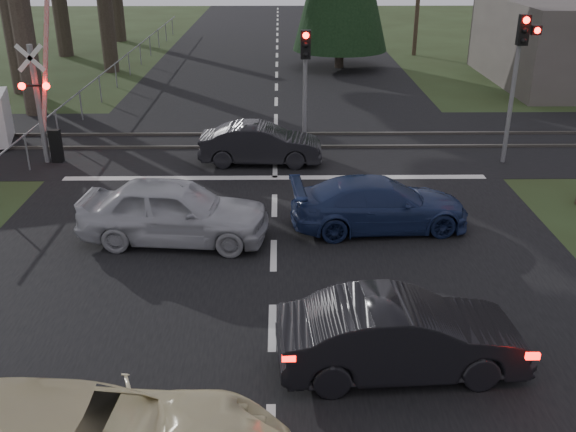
{
  "coord_description": "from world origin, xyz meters",
  "views": [
    {
      "loc": [
        0.17,
        -10.35,
        6.89
      ],
      "look_at": [
        0.33,
        2.34,
        1.3
      ],
      "focal_mm": 40.0,
      "sensor_mm": 36.0,
      "label": 1
    }
  ],
  "objects_px": {
    "dark_car_far": "(261,144)",
    "silver_car": "(174,211)",
    "blue_sedan": "(380,204)",
    "traffic_signal_right": "(520,61)",
    "traffic_signal_center": "(305,71)",
    "crossing_signal": "(45,101)",
    "dark_hatchback": "(401,336)"
  },
  "relations": [
    {
      "from": "traffic_signal_center",
      "to": "blue_sedan",
      "type": "distance_m",
      "value": 6.73
    },
    {
      "from": "traffic_signal_center",
      "to": "dark_car_far",
      "type": "xyz_separation_m",
      "value": [
        -1.46,
        -1.07,
        -2.16
      ]
    },
    {
      "from": "dark_car_far",
      "to": "traffic_signal_center",
      "type": "bearing_deg",
      "value": -51.84
    },
    {
      "from": "silver_car",
      "to": "crossing_signal",
      "type": "bearing_deg",
      "value": 45.25
    },
    {
      "from": "crossing_signal",
      "to": "traffic_signal_right",
      "type": "distance_m",
      "value": 14.88
    },
    {
      "from": "crossing_signal",
      "to": "traffic_signal_center",
      "type": "xyz_separation_m",
      "value": [
        8.27,
        0.89,
        0.75
      ]
    },
    {
      "from": "dark_car_far",
      "to": "silver_car",
      "type": "bearing_deg",
      "value": 163.43
    },
    {
      "from": "traffic_signal_right",
      "to": "blue_sedan",
      "type": "height_order",
      "value": "traffic_signal_right"
    },
    {
      "from": "traffic_signal_right",
      "to": "dark_hatchback",
      "type": "bearing_deg",
      "value": -116.41
    },
    {
      "from": "silver_car",
      "to": "blue_sedan",
      "type": "height_order",
      "value": "silver_car"
    },
    {
      "from": "crossing_signal",
      "to": "traffic_signal_right",
      "type": "bearing_deg",
      "value": -1.21
    },
    {
      "from": "blue_sedan",
      "to": "traffic_signal_right",
      "type": "bearing_deg",
      "value": -49.48
    },
    {
      "from": "dark_hatchback",
      "to": "silver_car",
      "type": "distance_m",
      "value": 6.91
    },
    {
      "from": "dark_hatchback",
      "to": "blue_sedan",
      "type": "xyz_separation_m",
      "value": [
        0.48,
        5.84,
        -0.04
      ]
    },
    {
      "from": "silver_car",
      "to": "blue_sedan",
      "type": "xyz_separation_m",
      "value": [
        5.06,
        0.66,
        -0.13
      ]
    },
    {
      "from": "silver_car",
      "to": "blue_sedan",
      "type": "bearing_deg",
      "value": -76.8
    },
    {
      "from": "crossing_signal",
      "to": "silver_car",
      "type": "xyz_separation_m",
      "value": [
        4.88,
        -5.92,
        -1.28
      ]
    },
    {
      "from": "dark_hatchback",
      "to": "blue_sedan",
      "type": "relative_size",
      "value": 0.93
    },
    {
      "from": "crossing_signal",
      "to": "blue_sedan",
      "type": "bearing_deg",
      "value": -27.9
    },
    {
      "from": "traffic_signal_center",
      "to": "blue_sedan",
      "type": "xyz_separation_m",
      "value": [
        1.67,
        -6.16,
        -2.16
      ]
    },
    {
      "from": "blue_sedan",
      "to": "traffic_signal_center",
      "type": "bearing_deg",
      "value": 10.26
    },
    {
      "from": "dark_hatchback",
      "to": "traffic_signal_center",
      "type": "bearing_deg",
      "value": 1.71
    },
    {
      "from": "traffic_signal_right",
      "to": "silver_car",
      "type": "xyz_separation_m",
      "value": [
        -9.94,
        -5.61,
        -2.54
      ]
    },
    {
      "from": "crossing_signal",
      "to": "silver_car",
      "type": "height_order",
      "value": "crossing_signal"
    },
    {
      "from": "traffic_signal_center",
      "to": "silver_car",
      "type": "distance_m",
      "value": 7.88
    },
    {
      "from": "dark_car_far",
      "to": "blue_sedan",
      "type": "bearing_deg",
      "value": -146.41
    },
    {
      "from": "crossing_signal",
      "to": "blue_sedan",
      "type": "xyz_separation_m",
      "value": [
        9.94,
        -5.26,
        -1.41
      ]
    },
    {
      "from": "traffic_signal_right",
      "to": "dark_car_far",
      "type": "height_order",
      "value": "traffic_signal_right"
    },
    {
      "from": "traffic_signal_right",
      "to": "traffic_signal_center",
      "type": "bearing_deg",
      "value": 169.59
    },
    {
      "from": "silver_car",
      "to": "blue_sedan",
      "type": "relative_size",
      "value": 1.02
    },
    {
      "from": "traffic_signal_center",
      "to": "dark_hatchback",
      "type": "xyz_separation_m",
      "value": [
        1.19,
        -11.99,
        -2.12
      ]
    },
    {
      "from": "crossing_signal",
      "to": "dark_car_far",
      "type": "relative_size",
      "value": 1.77
    }
  ]
}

